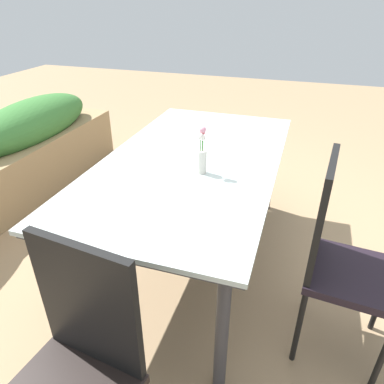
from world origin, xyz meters
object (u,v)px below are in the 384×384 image
chair_end_left (74,369)px  flower_vase (202,153)px  dining_table (192,168)px  chair_near_left (338,254)px

chair_end_left → flower_vase: 1.17m
flower_vase → dining_table: bearing=34.0°
chair_near_left → dining_table: bearing=-110.3°
chair_end_left → dining_table: bearing=-82.6°
chair_near_left → flower_vase: size_ratio=3.89×
chair_end_left → chair_near_left: chair_near_left is taller
dining_table → chair_end_left: 1.29m
chair_end_left → chair_near_left: (0.87, -0.84, 0.02)m
dining_table → chair_end_left: size_ratio=1.87×
chair_near_left → flower_vase: 0.84m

